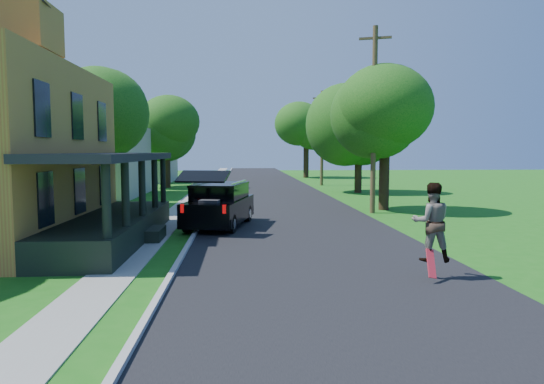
{
  "coord_description": "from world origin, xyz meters",
  "views": [
    {
      "loc": [
        -2.24,
        -11.48,
        3.19
      ],
      "look_at": [
        -1.34,
        3.0,
        1.97
      ],
      "focal_mm": 32.0,
      "sensor_mm": 36.0,
      "label": 1
    }
  ],
  "objects": [
    {
      "name": "utility_pole_near",
      "position": [
        4.5,
        13.06,
        4.89
      ],
      "size": [
        1.58,
        0.61,
        9.48
      ],
      "rotation": [
        0.0,
        0.0,
        -0.31
      ],
      "color": "#4A3A22",
      "rests_on": "ground"
    },
    {
      "name": "tree_left_mid",
      "position": [
        -10.54,
        15.67,
        5.32
      ],
      "size": [
        6.06,
        6.07,
        8.3
      ],
      "rotation": [
        0.0,
        0.0,
        -0.12
      ],
      "color": "black",
      "rests_on": "ground"
    },
    {
      "name": "utility_pole_far",
      "position": [
        5.24,
        33.51,
        4.54
      ],
      "size": [
        1.71,
        0.71,
        8.77
      ],
      "rotation": [
        0.0,
        0.0,
        -0.34
      ],
      "color": "#4A3A22",
      "rests_on": "ground"
    },
    {
      "name": "skateboard",
      "position": [
        2.35,
        -0.12,
        0.44
      ],
      "size": [
        0.28,
        0.48,
        0.67
      ],
      "rotation": [
        0.0,
        0.0,
        0.12
      ],
      "color": "#B60F1D",
      "rests_on": "ground"
    },
    {
      "name": "ground",
      "position": [
        0.0,
        0.0,
        0.0
      ],
      "size": [
        140.0,
        140.0,
        0.0
      ],
      "primitive_type": "plane",
      "color": "#1A6313",
      "rests_on": "ground"
    },
    {
      "name": "neighbor_house_mid",
      "position": [
        -13.5,
        24.0,
        4.19
      ],
      "size": [
        12.78,
        12.78,
        8.3
      ],
      "color": "gray",
      "rests_on": "ground"
    },
    {
      "name": "tree_right_mid",
      "position": [
        6.66,
        25.32,
        5.6
      ],
      "size": [
        7.73,
        7.55,
        8.86
      ],
      "rotation": [
        0.0,
        0.0,
        0.39
      ],
      "color": "black",
      "rests_on": "ground"
    },
    {
      "name": "curb",
      "position": [
        -4.05,
        20.0,
        0.0
      ],
      "size": [
        0.15,
        120.0,
        0.12
      ],
      "primitive_type": "cube",
      "color": "#A2A29D",
      "rests_on": "ground"
    },
    {
      "name": "street",
      "position": [
        0.0,
        20.0,
        0.0
      ],
      "size": [
        8.0,
        120.0,
        0.02
      ],
      "primitive_type": "cube",
      "color": "black",
      "rests_on": "ground"
    },
    {
      "name": "tree_right_far",
      "position": [
        5.49,
        46.87,
        6.37
      ],
      "size": [
        6.8,
        6.84,
        9.67
      ],
      "rotation": [
        0.0,
        0.0,
        -0.15
      ],
      "color": "black",
      "rests_on": "ground"
    },
    {
      "name": "tree_right_near",
      "position": [
        5.46,
        14.48,
        5.28
      ],
      "size": [
        5.97,
        5.71,
        8.16
      ],
      "rotation": [
        0.0,
        0.0,
        0.12
      ],
      "color": "black",
      "rests_on": "ground"
    },
    {
      "name": "front_walk",
      "position": [
        -9.5,
        6.0,
        0.0
      ],
      "size": [
        6.5,
        1.2,
        0.03
      ],
      "primitive_type": "cube",
      "color": "gray",
      "rests_on": "ground"
    },
    {
      "name": "sidewalk",
      "position": [
        -5.6,
        20.0,
        0.0
      ],
      "size": [
        1.3,
        120.0,
        0.03
      ],
      "primitive_type": "cube",
      "color": "gray",
      "rests_on": "ground"
    },
    {
      "name": "black_suv",
      "position": [
        -3.2,
        9.0,
        0.94
      ],
      "size": [
        3.01,
        5.58,
        2.46
      ],
      "rotation": [
        0.0,
        0.0,
        -0.21
      ],
      "color": "black",
      "rests_on": "ground"
    },
    {
      "name": "skateboarder",
      "position": [
        2.5,
        0.29,
        1.43
      ],
      "size": [
        1.05,
        0.87,
        1.99
      ],
      "rotation": [
        0.0,
        0.0,
        3.02
      ],
      "color": "black",
      "rests_on": "ground"
    },
    {
      "name": "neighbor_house_far",
      "position": [
        -13.5,
        40.0,
        4.19
      ],
      "size": [
        12.78,
        12.78,
        8.3
      ],
      "color": "gray",
      "rests_on": "ground"
    },
    {
      "name": "tree_left_far",
      "position": [
        -8.84,
        31.38,
        5.81
      ],
      "size": [
        6.74,
        6.49,
        9.13
      ],
      "rotation": [
        0.0,
        0.0,
        0.1
      ],
      "color": "black",
      "rests_on": "ground"
    }
  ]
}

